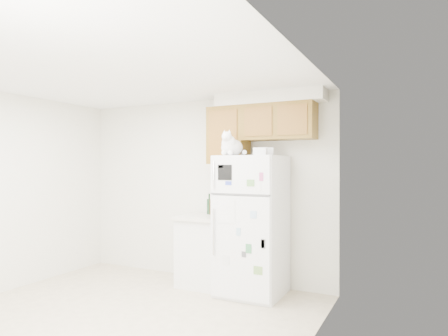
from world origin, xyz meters
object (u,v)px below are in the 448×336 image
Objects in this scene: storage_box_back at (266,152)px; bottle_green at (209,204)px; bottle_amber at (212,204)px; refrigerator at (252,225)px; base_counter at (205,250)px; cat at (231,146)px; storage_box_front at (260,152)px.

bottle_green is at bearing 145.87° from storage_box_back.
storage_box_back is 1.09m from bottle_amber.
refrigerator is at bearing -19.04° from bottle_amber.
bottle_green is (-0.72, 0.25, 0.21)m from refrigerator.
base_counter is 0.62m from bottle_amber.
cat is at bearing -164.83° from storage_box_back.
storage_box_front is at bearing -23.47° from bottle_green.
storage_box_front is 0.54× the size of bottle_amber.
base_counter is at bearing 156.97° from storage_box_back.
cat is 2.92× the size of storage_box_front.
base_counter is 6.13× the size of storage_box_front.
bottle_green is at bearing 140.44° from cat.
bottle_amber is (-0.67, 0.23, 0.21)m from refrigerator.
storage_box_back is (0.34, 0.26, -0.07)m from cat.
bottle_amber reaches higher than base_counter.
refrigerator is 1.00m from cat.
cat reaches higher than storage_box_front.
bottle_green is (-0.88, 0.18, -0.69)m from storage_box_back.
refrigerator is at bearing 128.51° from storage_box_front.
cat is 1.03m from bottle_green.
bottle_amber is at bearing 146.17° from storage_box_back.
bottle_green is at bearing 163.51° from bottle_amber.
bottle_amber is at bearing -16.49° from bottle_green.
base_counter is 1.47m from cat.
base_counter is 2.10× the size of cat.
storage_box_back is at bearing -11.40° from bottle_amber.
storage_box_back is 0.65× the size of bottle_amber.
bottle_green reaches higher than bottle_amber.
base_counter is at bearing -95.75° from bottle_amber.
storage_box_front is (0.35, 0.06, -0.07)m from cat.
refrigerator is 6.09× the size of bottle_green.
cat reaches higher than base_counter.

